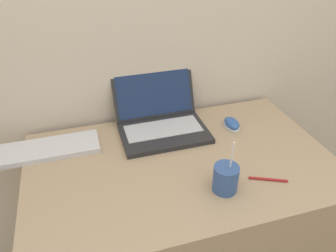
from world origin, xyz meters
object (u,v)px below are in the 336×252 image
(drink_cup, at_px, (226,178))
(computer_mouse, at_px, (232,123))
(pen, at_px, (268,179))
(external_keyboard, at_px, (42,150))
(laptop, at_px, (161,119))

(drink_cup, relative_size, computer_mouse, 2.07)
(computer_mouse, bearing_deg, pen, -95.33)
(drink_cup, xyz_separation_m, external_keyboard, (-0.58, 0.39, -0.04))
(laptop, distance_m, computer_mouse, 0.30)
(drink_cup, xyz_separation_m, computer_mouse, (0.19, 0.34, -0.03))
(external_keyboard, bearing_deg, laptop, 3.42)
(pen, bearing_deg, computer_mouse, 84.67)
(computer_mouse, relative_size, pen, 0.80)
(drink_cup, distance_m, pen, 0.17)
(laptop, xyz_separation_m, drink_cup, (0.10, -0.42, 0.00))
(computer_mouse, distance_m, pen, 0.35)
(pen, bearing_deg, external_keyboard, 152.19)
(laptop, bearing_deg, computer_mouse, -14.05)
(drink_cup, bearing_deg, laptop, 103.63)
(drink_cup, relative_size, external_keyboard, 0.47)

